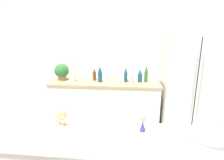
{
  "coord_description": "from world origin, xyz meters",
  "views": [
    {
      "loc": [
        0.07,
        -0.81,
        1.77
      ],
      "look_at": [
        -0.15,
        1.39,
        1.2
      ],
      "focal_mm": 28.0,
      "sensor_mm": 36.0,
      "label": 1
    }
  ],
  "objects_px": {
    "potted_plant": "(62,71)",
    "wise_man_figurine_blue": "(143,125)",
    "refrigerator": "(189,85)",
    "back_bottle_1": "(140,76)",
    "back_bottle_3": "(146,74)",
    "back_bottle_0": "(126,75)",
    "back_bottle_5": "(126,74)",
    "back_bottle_4": "(100,74)",
    "fruit_bowl": "(209,138)",
    "back_bottle_2": "(94,74)",
    "camel_figurine": "(61,117)",
    "paper_towel_roll": "(72,75)",
    "back_bottle_6": "(132,77)"
  },
  "relations": [
    {
      "from": "fruit_bowl",
      "to": "wise_man_figurine_blue",
      "type": "height_order",
      "value": "wise_man_figurine_blue"
    },
    {
      "from": "potted_plant",
      "to": "back_bottle_2",
      "type": "distance_m",
      "value": 0.65
    },
    {
      "from": "back_bottle_2",
      "to": "camel_figurine",
      "type": "height_order",
      "value": "camel_figurine"
    },
    {
      "from": "paper_towel_roll",
      "to": "back_bottle_2",
      "type": "xyz_separation_m",
      "value": [
        0.41,
        0.12,
        -0.0
      ]
    },
    {
      "from": "back_bottle_0",
      "to": "back_bottle_4",
      "type": "xyz_separation_m",
      "value": [
        -0.48,
        -0.05,
        0.01
      ]
    },
    {
      "from": "back_bottle_3",
      "to": "back_bottle_2",
      "type": "bearing_deg",
      "value": 178.52
    },
    {
      "from": "wise_man_figurine_blue",
      "to": "back_bottle_3",
      "type": "bearing_deg",
      "value": 84.38
    },
    {
      "from": "back_bottle_6",
      "to": "camel_figurine",
      "type": "distance_m",
      "value": 1.94
    },
    {
      "from": "back_bottle_4",
      "to": "camel_figurine",
      "type": "bearing_deg",
      "value": -90.5
    },
    {
      "from": "refrigerator",
      "to": "fruit_bowl",
      "type": "height_order",
      "value": "refrigerator"
    },
    {
      "from": "back_bottle_1",
      "to": "back_bottle_3",
      "type": "bearing_deg",
      "value": 7.64
    },
    {
      "from": "back_bottle_1",
      "to": "camel_figurine",
      "type": "distance_m",
      "value": 2.08
    },
    {
      "from": "back_bottle_5",
      "to": "back_bottle_6",
      "type": "bearing_deg",
      "value": -54.81
    },
    {
      "from": "potted_plant",
      "to": "paper_towel_roll",
      "type": "relative_size",
      "value": 1.34
    },
    {
      "from": "paper_towel_roll",
      "to": "back_bottle_3",
      "type": "xyz_separation_m",
      "value": [
        1.41,
        0.1,
        0.03
      ]
    },
    {
      "from": "potted_plant",
      "to": "wise_man_figurine_blue",
      "type": "height_order",
      "value": "potted_plant"
    },
    {
      "from": "back_bottle_4",
      "to": "fruit_bowl",
      "type": "distance_m",
      "value": 2.28
    },
    {
      "from": "refrigerator",
      "to": "paper_towel_roll",
      "type": "distance_m",
      "value": 2.17
    },
    {
      "from": "potted_plant",
      "to": "back_bottle_6",
      "type": "height_order",
      "value": "potted_plant"
    },
    {
      "from": "back_bottle_1",
      "to": "back_bottle_2",
      "type": "distance_m",
      "value": 0.88
    },
    {
      "from": "back_bottle_5",
      "to": "wise_man_figurine_blue",
      "type": "distance_m",
      "value": 2.01
    },
    {
      "from": "back_bottle_6",
      "to": "fruit_bowl",
      "type": "xyz_separation_m",
      "value": [
        0.54,
        -1.96,
        0.02
      ]
    },
    {
      "from": "back_bottle_1",
      "to": "camel_figurine",
      "type": "xyz_separation_m",
      "value": [
        -0.77,
        -1.93,
        0.07
      ]
    },
    {
      "from": "potted_plant",
      "to": "back_bottle_5",
      "type": "relative_size",
      "value": 1.1
    },
    {
      "from": "back_bottle_4",
      "to": "wise_man_figurine_blue",
      "type": "bearing_deg",
      "value": -70.27
    },
    {
      "from": "fruit_bowl",
      "to": "wise_man_figurine_blue",
      "type": "xyz_separation_m",
      "value": [
        -0.47,
        0.11,
        0.02
      ]
    },
    {
      "from": "back_bottle_2",
      "to": "back_bottle_3",
      "type": "relative_size",
      "value": 0.78
    },
    {
      "from": "refrigerator",
      "to": "back_bottle_1",
      "type": "distance_m",
      "value": 0.89
    },
    {
      "from": "refrigerator",
      "to": "back_bottle_1",
      "type": "relative_size",
      "value": 7.07
    },
    {
      "from": "back_bottle_1",
      "to": "back_bottle_5",
      "type": "relative_size",
      "value": 0.85
    },
    {
      "from": "back_bottle_0",
      "to": "wise_man_figurine_blue",
      "type": "relative_size",
      "value": 2.24
    },
    {
      "from": "back_bottle_0",
      "to": "back_bottle_4",
      "type": "distance_m",
      "value": 0.49
    },
    {
      "from": "back_bottle_5",
      "to": "camel_figurine",
      "type": "relative_size",
      "value": 2.01
    },
    {
      "from": "back_bottle_0",
      "to": "back_bottle_2",
      "type": "distance_m",
      "value": 0.62
    },
    {
      "from": "back_bottle_2",
      "to": "paper_towel_roll",
      "type": "bearing_deg",
      "value": -163.05
    },
    {
      "from": "paper_towel_roll",
      "to": "back_bottle_1",
      "type": "height_order",
      "value": "back_bottle_1"
    },
    {
      "from": "back_bottle_5",
      "to": "back_bottle_0",
      "type": "bearing_deg",
      "value": -91.88
    },
    {
      "from": "wise_man_figurine_blue",
      "to": "potted_plant",
      "type": "bearing_deg",
      "value": 126.57
    },
    {
      "from": "back_bottle_1",
      "to": "back_bottle_5",
      "type": "distance_m",
      "value": 0.27
    },
    {
      "from": "potted_plant",
      "to": "back_bottle_4",
      "type": "distance_m",
      "value": 0.78
    },
    {
      "from": "back_bottle_3",
      "to": "wise_man_figurine_blue",
      "type": "xyz_separation_m",
      "value": [
        -0.19,
        -1.96,
        0.01
      ]
    },
    {
      "from": "back_bottle_5",
      "to": "camel_figurine",
      "type": "bearing_deg",
      "value": -104.21
    },
    {
      "from": "potted_plant",
      "to": "back_bottle_4",
      "type": "height_order",
      "value": "potted_plant"
    },
    {
      "from": "back_bottle_0",
      "to": "back_bottle_6",
      "type": "bearing_deg",
      "value": -33.46
    },
    {
      "from": "back_bottle_0",
      "to": "back_bottle_3",
      "type": "relative_size",
      "value": 0.88
    },
    {
      "from": "refrigerator",
      "to": "back_bottle_5",
      "type": "height_order",
      "value": "refrigerator"
    },
    {
      "from": "back_bottle_4",
      "to": "back_bottle_1",
      "type": "bearing_deg",
      "value": 5.57
    },
    {
      "from": "paper_towel_roll",
      "to": "back_bottle_2",
      "type": "distance_m",
      "value": 0.43
    },
    {
      "from": "back_bottle_1",
      "to": "wise_man_figurine_blue",
      "type": "xyz_separation_m",
      "value": [
        -0.08,
        -1.95,
        0.04
      ]
    },
    {
      "from": "back_bottle_0",
      "to": "back_bottle_6",
      "type": "height_order",
      "value": "back_bottle_0"
    }
  ]
}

